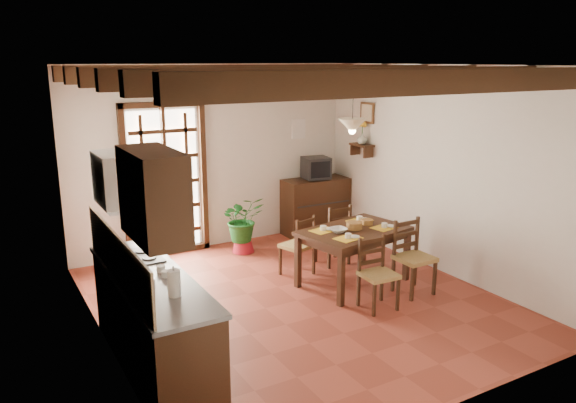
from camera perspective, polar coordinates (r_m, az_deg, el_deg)
ground_plane at (r=6.96m, az=0.95°, el=-10.03°), size 5.00×5.00×0.00m
room_shell at (r=6.43m, az=1.01°, el=4.89°), size 4.52×5.02×2.81m
ceiling_beams at (r=6.35m, az=1.05°, el=12.69°), size 4.50×4.34×0.20m
french_door at (r=8.43m, az=-12.35°, el=2.38°), size 1.26×0.11×2.32m
kitchen_counter at (r=5.56m, az=-13.61°, el=-11.65°), size 0.64×2.25×1.38m
upper_cabinet at (r=4.43m, az=-13.51°, el=0.63°), size 0.35×0.80×0.70m
range_hood at (r=5.64m, az=-16.89°, el=2.09°), size 0.38×0.60×0.54m
counter_items at (r=5.45m, az=-14.18°, el=-6.66°), size 0.50×1.43×0.25m
dining_table at (r=7.29m, az=6.71°, el=-3.53°), size 1.51×1.13×0.74m
chair_near_left at (r=6.75m, az=9.08°, el=-8.55°), size 0.41×0.39×0.85m
chair_near_right at (r=7.25m, az=12.60°, el=-6.87°), size 0.43×0.41×0.93m
chair_far_left at (r=7.66m, az=1.00°, el=-5.59°), size 0.48×0.46×0.84m
chair_far_right at (r=8.10m, az=4.59°, el=-4.41°), size 0.42×0.40×0.89m
table_setting at (r=7.26m, az=6.73°, el=-2.66°), size 1.00×0.67×0.09m
table_bowl at (r=7.12m, az=5.11°, el=-2.90°), size 0.22×0.22×0.05m
sideboard at (r=9.44m, az=2.81°, el=-0.47°), size 1.11×0.52×0.93m
crt_tv at (r=9.29m, az=2.88°, el=3.44°), size 0.47×0.44×0.35m
fuse_box at (r=9.31m, az=1.07°, el=7.38°), size 0.25×0.03×0.32m
plant_pot at (r=8.61m, az=-4.58°, el=-4.44°), size 0.34×0.34×0.21m
potted_plant at (r=8.47m, az=-4.64°, el=-1.49°), size 1.77×1.56×1.82m
wall_shelf at (r=8.98m, az=7.50°, el=5.47°), size 0.20×0.42×0.20m
shelf_vase at (r=8.96m, az=7.53°, el=6.35°), size 0.15×0.15×0.15m
shelf_flowers at (r=8.94m, az=7.57°, el=7.67°), size 0.14×0.14×0.36m
framed_picture at (r=8.97m, az=8.04°, el=8.91°), size 0.03×0.32×0.32m
pendant_lamp at (r=7.07m, az=6.56°, el=7.79°), size 0.36×0.36×0.84m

